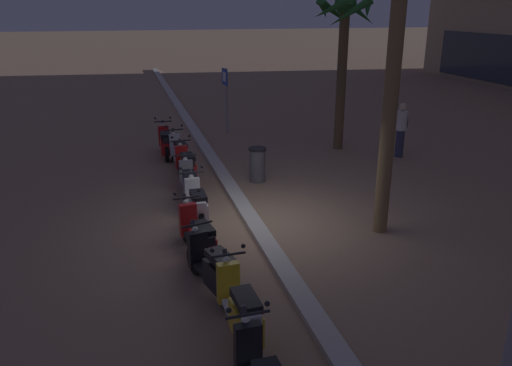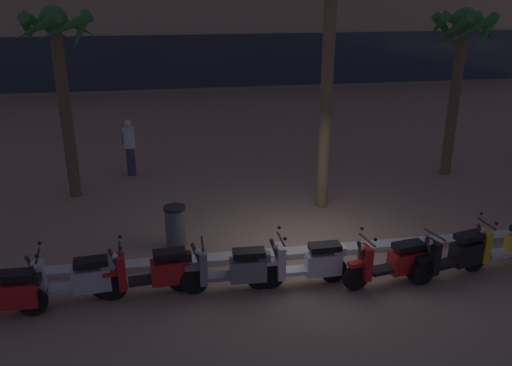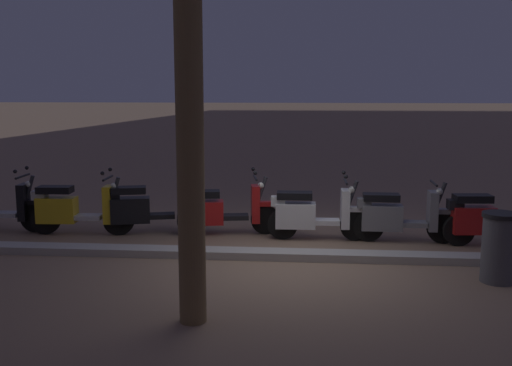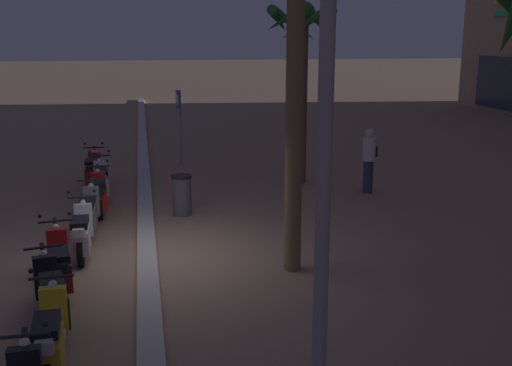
{
  "view_description": "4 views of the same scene",
  "coord_description": "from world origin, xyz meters",
  "px_view_note": "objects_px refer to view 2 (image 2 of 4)",
  "views": [
    {
      "loc": [
        10.02,
        -2.76,
        4.54
      ],
      "look_at": [
        0.64,
        -0.29,
        1.18
      ],
      "focal_mm": 35.72,
      "sensor_mm": 36.0,
      "label": 1
    },
    {
      "loc": [
        -2.8,
        -10.04,
        5.43
      ],
      "look_at": [
        -0.83,
        1.6,
        1.03
      ],
      "focal_mm": 37.25,
      "sensor_mm": 36.0,
      "label": 2
    },
    {
      "loc": [
        -0.2,
        8.51,
        2.57
      ],
      "look_at": [
        0.43,
        1.22,
        1.4
      ],
      "focal_mm": 41.22,
      "sensor_mm": 36.0,
      "label": 3
    },
    {
      "loc": [
        11.06,
        -0.18,
        4.05
      ],
      "look_at": [
        -1.01,
        2.07,
        1.11
      ],
      "focal_mm": 43.04,
      "sensor_mm": 36.0,
      "label": 4
    }
  ],
  "objects_px": {
    "palm_tree_mid_walkway": "(461,48)",
    "scooter_red_far_back": "(0,294)",
    "palm_tree_by_mall_entrance": "(58,54)",
    "pedestrian_by_palm_tree": "(130,146)",
    "scooter_yellow_tail_end": "(511,246)",
    "scooter_silver_mid_front": "(76,280)",
    "scooter_red_second_in_line": "(393,262)",
    "scooter_grey_mid_centre": "(234,269)",
    "litter_bin": "(176,226)",
    "scooter_white_last_in_row": "(310,263)",
    "palm_tree_far_corner": "(331,2)",
    "scooter_red_gap_after_mid": "(155,272)",
    "scooter_black_mid_rear": "(456,255)"
  },
  "relations": [
    {
      "from": "scooter_black_mid_rear",
      "to": "litter_bin",
      "type": "distance_m",
      "value": 5.85
    },
    {
      "from": "litter_bin",
      "to": "palm_tree_by_mall_entrance",
      "type": "bearing_deg",
      "value": 126.96
    },
    {
      "from": "scooter_grey_mid_centre",
      "to": "palm_tree_mid_walkway",
      "type": "distance_m",
      "value": 9.68
    },
    {
      "from": "scooter_black_mid_rear",
      "to": "pedestrian_by_palm_tree",
      "type": "distance_m",
      "value": 9.8
    },
    {
      "from": "scooter_white_last_in_row",
      "to": "litter_bin",
      "type": "bearing_deg",
      "value": 140.71
    },
    {
      "from": "scooter_grey_mid_centre",
      "to": "palm_tree_by_mall_entrance",
      "type": "relative_size",
      "value": 0.35
    },
    {
      "from": "scooter_red_second_in_line",
      "to": "litter_bin",
      "type": "distance_m",
      "value": 4.66
    },
    {
      "from": "scooter_silver_mid_front",
      "to": "palm_tree_mid_walkway",
      "type": "distance_m",
      "value": 11.92
    },
    {
      "from": "scooter_white_last_in_row",
      "to": "palm_tree_by_mall_entrance",
      "type": "xyz_separation_m",
      "value": [
        -5.13,
        5.55,
        3.37
      ]
    },
    {
      "from": "scooter_red_far_back",
      "to": "palm_tree_by_mall_entrance",
      "type": "relative_size",
      "value": 0.37
    },
    {
      "from": "palm_tree_mid_walkway",
      "to": "palm_tree_far_corner",
      "type": "distance_m",
      "value": 4.97
    },
    {
      "from": "scooter_red_gap_after_mid",
      "to": "scooter_red_second_in_line",
      "type": "relative_size",
      "value": 0.97
    },
    {
      "from": "palm_tree_by_mall_entrance",
      "to": "pedestrian_by_palm_tree",
      "type": "height_order",
      "value": "palm_tree_by_mall_entrance"
    },
    {
      "from": "scooter_white_last_in_row",
      "to": "palm_tree_far_corner",
      "type": "xyz_separation_m",
      "value": [
        1.34,
        3.72,
        4.61
      ]
    },
    {
      "from": "scooter_silver_mid_front",
      "to": "scooter_black_mid_rear",
      "type": "height_order",
      "value": "scooter_silver_mid_front"
    },
    {
      "from": "scooter_grey_mid_centre",
      "to": "scooter_red_second_in_line",
      "type": "bearing_deg",
      "value": -4.41
    },
    {
      "from": "scooter_yellow_tail_end",
      "to": "palm_tree_by_mall_entrance",
      "type": "height_order",
      "value": "palm_tree_by_mall_entrance"
    },
    {
      "from": "scooter_red_gap_after_mid",
      "to": "litter_bin",
      "type": "relative_size",
      "value": 1.87
    },
    {
      "from": "scooter_red_second_in_line",
      "to": "litter_bin",
      "type": "relative_size",
      "value": 1.92
    },
    {
      "from": "scooter_silver_mid_front",
      "to": "palm_tree_by_mall_entrance",
      "type": "distance_m",
      "value": 6.44
    },
    {
      "from": "palm_tree_by_mall_entrance",
      "to": "palm_tree_mid_walkway",
      "type": "bearing_deg",
      "value": -0.02
    },
    {
      "from": "scooter_red_gap_after_mid",
      "to": "scooter_red_far_back",
      "type": "bearing_deg",
      "value": -172.95
    },
    {
      "from": "scooter_silver_mid_front",
      "to": "scooter_white_last_in_row",
      "type": "xyz_separation_m",
      "value": [
        4.31,
        -0.12,
        0.0
      ]
    },
    {
      "from": "litter_bin",
      "to": "scooter_red_far_back",
      "type": "bearing_deg",
      "value": -143.98
    },
    {
      "from": "scooter_red_gap_after_mid",
      "to": "scooter_yellow_tail_end",
      "type": "xyz_separation_m",
      "value": [
        7.13,
        -0.15,
        0.0
      ]
    },
    {
      "from": "scooter_red_second_in_line",
      "to": "palm_tree_by_mall_entrance",
      "type": "relative_size",
      "value": 0.37
    },
    {
      "from": "scooter_silver_mid_front",
      "to": "litter_bin",
      "type": "distance_m",
      "value": 2.65
    },
    {
      "from": "scooter_grey_mid_centre",
      "to": "litter_bin",
      "type": "relative_size",
      "value": 1.85
    },
    {
      "from": "scooter_red_gap_after_mid",
      "to": "litter_bin",
      "type": "bearing_deg",
      "value": 77.19
    },
    {
      "from": "scooter_white_last_in_row",
      "to": "scooter_red_gap_after_mid",
      "type": "bearing_deg",
      "value": 177.15
    },
    {
      "from": "scooter_red_gap_after_mid",
      "to": "scooter_grey_mid_centre",
      "type": "bearing_deg",
      "value": -4.75
    },
    {
      "from": "scooter_yellow_tail_end",
      "to": "palm_tree_far_corner",
      "type": "height_order",
      "value": "palm_tree_far_corner"
    },
    {
      "from": "scooter_yellow_tail_end",
      "to": "pedestrian_by_palm_tree",
      "type": "relative_size",
      "value": 1.08
    },
    {
      "from": "palm_tree_by_mall_entrance",
      "to": "scooter_silver_mid_front",
      "type": "bearing_deg",
      "value": -81.45
    },
    {
      "from": "pedestrian_by_palm_tree",
      "to": "scooter_red_gap_after_mid",
      "type": "bearing_deg",
      "value": -83.54
    },
    {
      "from": "scooter_white_last_in_row",
      "to": "palm_tree_mid_walkway",
      "type": "bearing_deg",
      "value": 43.85
    },
    {
      "from": "palm_tree_mid_walkway",
      "to": "scooter_red_far_back",
      "type": "bearing_deg",
      "value": -153.15
    },
    {
      "from": "scooter_white_last_in_row",
      "to": "palm_tree_far_corner",
      "type": "bearing_deg",
      "value": 70.26
    },
    {
      "from": "palm_tree_mid_walkway",
      "to": "litter_bin",
      "type": "bearing_deg",
      "value": -156.98
    },
    {
      "from": "scooter_yellow_tail_end",
      "to": "palm_tree_mid_walkway",
      "type": "height_order",
      "value": "palm_tree_mid_walkway"
    },
    {
      "from": "palm_tree_by_mall_entrance",
      "to": "pedestrian_by_palm_tree",
      "type": "relative_size",
      "value": 2.9
    },
    {
      "from": "scooter_yellow_tail_end",
      "to": "litter_bin",
      "type": "distance_m",
      "value": 7.0
    },
    {
      "from": "scooter_grey_mid_centre",
      "to": "scooter_black_mid_rear",
      "type": "bearing_deg",
      "value": -2.45
    },
    {
      "from": "scooter_silver_mid_front",
      "to": "pedestrian_by_palm_tree",
      "type": "distance_m",
      "value": 6.97
    },
    {
      "from": "scooter_silver_mid_front",
      "to": "scooter_red_second_in_line",
      "type": "bearing_deg",
      "value": -3.2
    },
    {
      "from": "palm_tree_mid_walkway",
      "to": "litter_bin",
      "type": "height_order",
      "value": "palm_tree_mid_walkway"
    },
    {
      "from": "scooter_white_last_in_row",
      "to": "palm_tree_by_mall_entrance",
      "type": "relative_size",
      "value": 0.35
    },
    {
      "from": "scooter_red_second_in_line",
      "to": "palm_tree_by_mall_entrance",
      "type": "distance_m",
      "value": 9.48
    },
    {
      "from": "scooter_silver_mid_front",
      "to": "scooter_grey_mid_centre",
      "type": "relative_size",
      "value": 1.0
    },
    {
      "from": "scooter_grey_mid_centre",
      "to": "pedestrian_by_palm_tree",
      "type": "relative_size",
      "value": 1.02
    }
  ]
}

